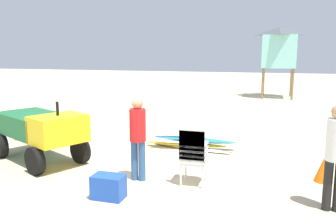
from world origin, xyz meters
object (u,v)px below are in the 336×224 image
Objects in this scene: utility_cart at (41,129)px; lifeguard_near_left at (138,134)px; lifeguard_near_center at (336,151)px; stacked_plastic_chairs at (193,150)px; cooler_box at (109,187)px; lifeguard_tower at (279,47)px; traffic_cone_far at (324,169)px; surfboard_pile at (191,142)px; traffic_cone_near at (20,131)px.

lifeguard_near_left is (2.63, -0.51, 0.18)m from utility_cart.
utility_cart is at bearing 171.69° from lifeguard_near_center.
cooler_box is at bearing -141.76° from stacked_plastic_chairs.
lifeguard_tower is 13.72m from traffic_cone_far.
lifeguard_near_center is at bearing -9.95° from stacked_plastic_chairs.
utility_cart reaches higher than cooler_box.
utility_cart is at bearing 148.68° from cooler_box.
surfboard_pile is 2.70m from lifeguard_near_left.
stacked_plastic_chairs is 0.69× the size of lifeguard_near_center.
lifeguard_tower is at bearing 78.98° from lifeguard_near_left.
traffic_cone_near is at bearing -120.98° from lifeguard_tower.
stacked_plastic_chairs is 2.32× the size of traffic_cone_far.
lifeguard_near_left is 3.37× the size of traffic_cone_near.
lifeguard_tower is at bearing 68.67° from utility_cart.
lifeguard_near_center is 3.51× the size of traffic_cone_near.
traffic_cone_far is at bearing 87.87° from lifeguard_near_center.
lifeguard_tower is (-0.71, 14.82, 1.82)m from lifeguard_near_center.
utility_cart is 0.71× the size of lifeguard_tower.
traffic_cone_near is (-5.10, -0.42, 0.05)m from surfboard_pile.
traffic_cone_far is (2.46, 0.94, -0.44)m from stacked_plastic_chairs.
lifeguard_near_left is 0.96× the size of lifeguard_near_center.
surfboard_pile is 4.99× the size of traffic_cone_near.
surfboard_pile is 1.42× the size of lifeguard_near_center.
traffic_cone_near is (-1.96, 1.61, -0.54)m from utility_cart.
lifeguard_near_center reaches higher than traffic_cone_near.
lifeguard_tower is 15.92m from cooler_box.
traffic_cone_far is at bearing 15.26° from lifeguard_near_left.
utility_cart reaches higher than stacked_plastic_chairs.
surfboard_pile is 3.59m from cooler_box.
traffic_cone_near is 5.39m from cooler_box.
lifeguard_near_left is at bearing -101.02° from lifeguard_tower.
lifeguard_near_center reaches higher than lifeguard_near_left.
lifeguard_tower is 7.06× the size of cooler_box.
lifeguard_near_left is (-0.52, -2.54, 0.77)m from surfboard_pile.
stacked_plastic_chairs is 2.62m from surfboard_pile.
lifeguard_near_center reaches higher than surfboard_pile.
cooler_box is (2.45, -1.49, -0.57)m from utility_cart.
utility_cart is 6.23m from traffic_cone_far.
lifeguard_near_center reaches higher than cooler_box.
stacked_plastic_chairs is 1.14m from lifeguard_near_left.
traffic_cone_far is (8.15, -1.14, 0.01)m from traffic_cone_near.
stacked_plastic_chairs is 14.65m from lifeguard_tower.
surfboard_pile is 5.12m from traffic_cone_near.
utility_cart is 2.59m from traffic_cone_near.
stacked_plastic_chairs is 2.46m from lifeguard_near_center.
stacked_plastic_chairs is at bearing -96.73° from lifeguard_tower.
traffic_cone_near is at bearing 159.90° from stacked_plastic_chairs.
lifeguard_near_center is at bearing -8.31° from utility_cart.
lifeguard_near_left reaches higher than surfboard_pile.
stacked_plastic_chairs is at bearing -7.25° from utility_cart.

